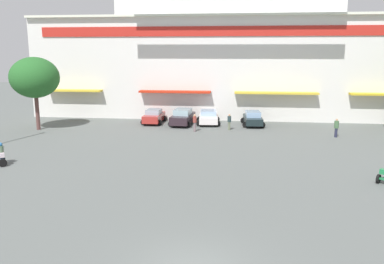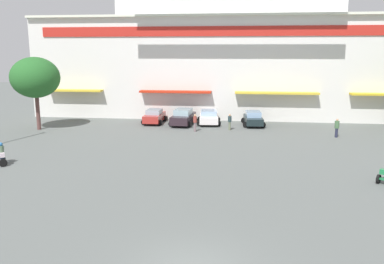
# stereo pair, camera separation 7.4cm
# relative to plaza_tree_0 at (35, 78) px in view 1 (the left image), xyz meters

# --- Properties ---
(ground_plane) EXTENTS (128.00, 128.00, 0.00)m
(ground_plane) POSITION_rel_plaza_tree_0_xyz_m (17.58, -9.96, -4.95)
(ground_plane) COLOR #5B605E
(colonial_building) EXTENTS (43.59, 14.54, 20.58)m
(colonial_building) POSITION_rel_plaza_tree_0_xyz_m (17.58, 12.31, 3.72)
(colonial_building) COLOR silver
(colonial_building) RESTS_ON ground
(plaza_tree_0) EXTENTS (4.52, 4.52, 6.88)m
(plaza_tree_0) POSITION_rel_plaza_tree_0_xyz_m (0.00, 0.00, 0.00)
(plaza_tree_0) COLOR brown
(plaza_tree_0) RESTS_ON ground
(parked_car_0) EXTENTS (2.26, 3.97, 1.45)m
(parked_car_0) POSITION_rel_plaza_tree_0_xyz_m (10.30, 4.65, -4.21)
(parked_car_0) COLOR #A82D28
(parked_car_0) RESTS_ON ground
(parked_car_1) EXTENTS (2.61, 4.55, 1.63)m
(parked_car_1) POSITION_rel_plaza_tree_0_xyz_m (13.41, 4.14, -4.14)
(parked_car_1) COLOR #2C1F26
(parked_car_1) RESTS_ON ground
(parked_car_2) EXTENTS (2.66, 4.04, 1.46)m
(parked_car_2) POSITION_rel_plaza_tree_0_xyz_m (15.97, 4.79, -4.21)
(parked_car_2) COLOR silver
(parked_car_2) RESTS_ON ground
(parked_car_3) EXTENTS (2.44, 4.00, 1.46)m
(parked_car_3) POSITION_rel_plaza_tree_0_xyz_m (20.48, 4.55, -4.22)
(parked_car_3) COLOR black
(parked_car_3) RESTS_ON ground
(scooter_rider_0) EXTENTS (1.25, 1.41, 1.53)m
(scooter_rider_0) POSITION_rel_plaza_tree_0_xyz_m (3.49, -11.58, -4.31)
(scooter_rider_0) COLOR black
(scooter_rider_0) RESTS_ON ground
(pedestrian_0) EXTENTS (0.49, 0.49, 1.65)m
(pedestrian_0) POSITION_rel_plaza_tree_0_xyz_m (15.01, 0.79, -4.01)
(pedestrian_0) COLOR slate
(pedestrian_0) RESTS_ON ground
(pedestrian_1) EXTENTS (0.54, 0.54, 1.66)m
(pedestrian_1) POSITION_rel_plaza_tree_0_xyz_m (27.55, -0.16, -4.02)
(pedestrian_1) COLOR #272940
(pedestrian_1) RESTS_ON ground
(pedestrian_2) EXTENTS (0.49, 0.49, 1.56)m
(pedestrian_2) POSITION_rel_plaza_tree_0_xyz_m (18.19, 1.90, -4.07)
(pedestrian_2) COLOR #6B7458
(pedestrian_2) RESTS_ON ground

